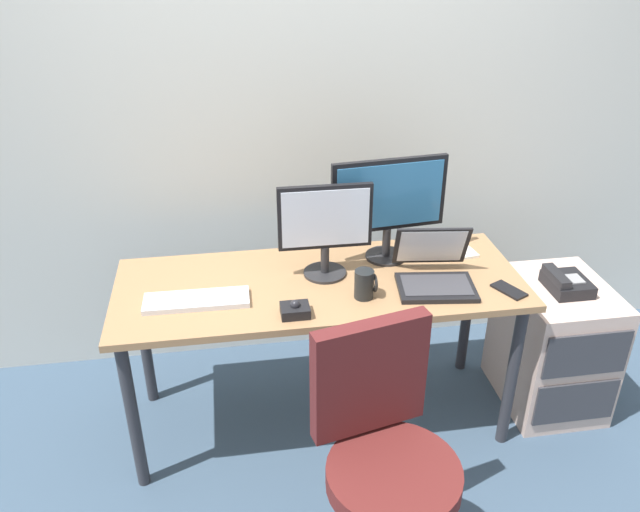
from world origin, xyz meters
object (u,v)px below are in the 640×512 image
(file_cabinet, at_px, (552,344))
(office_chair, at_px, (384,474))
(laptop, at_px, (434,272))
(monitor_side, at_px, (325,225))
(paper_notepad, at_px, (453,248))
(monitor_main, at_px, (389,201))
(keyboard, at_px, (197,300))
(trackball_mouse, at_px, (295,310))
(coffee_mug, at_px, (365,284))
(desk_phone, at_px, (566,283))
(cell_phone, at_px, (509,290))

(file_cabinet, relative_size, office_chair, 0.64)
(office_chair, bearing_deg, laptop, 62.23)
(monitor_side, distance_m, paper_notepad, 0.67)
(monitor_main, bearing_deg, laptop, -59.92)
(monitor_side, bearing_deg, keyboard, -164.92)
(trackball_mouse, bearing_deg, coffee_mug, 16.38)
(trackball_mouse, height_order, coffee_mug, coffee_mug)
(monitor_main, bearing_deg, coffee_mug, -118.13)
(keyboard, bearing_deg, office_chair, -49.25)
(laptop, distance_m, paper_notepad, 0.33)
(desk_phone, bearing_deg, keyboard, -178.17)
(file_cabinet, height_order, trackball_mouse, trackball_mouse)
(laptop, xyz_separation_m, trackball_mouse, (-0.59, -0.15, -0.03))
(monitor_side, xyz_separation_m, laptop, (0.43, -0.14, -0.18))
(cell_phone, bearing_deg, coffee_mug, 149.31)
(desk_phone, distance_m, keyboard, 1.60)
(coffee_mug, bearing_deg, paper_notepad, 34.53)
(file_cabinet, relative_size, paper_notepad, 2.98)
(office_chair, height_order, cell_phone, office_chair)
(keyboard, distance_m, laptop, 0.97)
(monitor_side, xyz_separation_m, paper_notepad, (0.61, 0.13, -0.22))
(office_chair, height_order, paper_notepad, office_chair)
(monitor_side, height_order, keyboard, monitor_side)
(laptop, bearing_deg, paper_notepad, 56.09)
(laptop, xyz_separation_m, cell_phone, (0.28, -0.11, -0.05))
(laptop, bearing_deg, monitor_main, 120.08)
(desk_phone, bearing_deg, laptop, -175.84)
(desk_phone, height_order, trackball_mouse, trackball_mouse)
(coffee_mug, bearing_deg, file_cabinet, 7.71)
(monitor_side, relative_size, keyboard, 0.98)
(desk_phone, height_order, office_chair, office_chair)
(trackball_mouse, distance_m, cell_phone, 0.87)
(monitor_main, distance_m, keyboard, 0.90)
(file_cabinet, height_order, monitor_side, monitor_side)
(file_cabinet, distance_m, monitor_main, 1.06)
(file_cabinet, bearing_deg, keyboard, -177.60)
(file_cabinet, relative_size, trackball_mouse, 5.63)
(monitor_main, distance_m, trackball_mouse, 0.65)
(monitor_main, height_order, monitor_side, monitor_main)
(keyboard, distance_m, cell_phone, 1.25)
(desk_phone, height_order, monitor_main, monitor_main)
(file_cabinet, relative_size, laptop, 1.76)
(coffee_mug, bearing_deg, keyboard, 174.77)
(monitor_side, bearing_deg, desk_phone, -5.01)
(monitor_main, bearing_deg, keyboard, -163.24)
(coffee_mug, bearing_deg, office_chair, -95.58)
(keyboard, distance_m, coffee_mug, 0.66)
(file_cabinet, distance_m, coffee_mug, 1.07)
(monitor_main, xyz_separation_m, trackball_mouse, (-0.45, -0.39, -0.25))
(laptop, relative_size, coffee_mug, 2.97)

